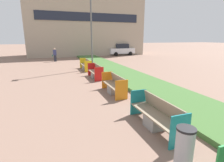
# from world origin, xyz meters

# --- Properties ---
(planter_grass_strip) EXTENTS (2.80, 120.00, 0.18)m
(planter_grass_strip) POSITION_xyz_m (3.20, 12.00, 0.09)
(planter_grass_strip) COLOR #426B33
(planter_grass_strip) RESTS_ON ground
(building_backdrop) EXTENTS (18.00, 6.27, 10.44)m
(building_backdrop) POSITION_xyz_m (4.00, 32.46, 5.22)
(building_backdrop) COLOR tan
(building_backdrop) RESTS_ON ground
(bench_teal_frame) EXTENTS (0.65, 2.30, 0.94)m
(bench_teal_frame) POSITION_xyz_m (0.94, 7.22, 0.37)
(bench_teal_frame) COLOR gray
(bench_teal_frame) RESTS_ON ground
(bench_orange_frame) EXTENTS (0.65, 2.16, 0.94)m
(bench_orange_frame) POSITION_xyz_m (0.94, 11.02, 0.37)
(bench_orange_frame) COLOR gray
(bench_orange_frame) RESTS_ON ground
(bench_red_frame) EXTENTS (0.65, 2.10, 0.94)m
(bench_red_frame) POSITION_xyz_m (0.94, 14.80, 0.37)
(bench_red_frame) COLOR gray
(bench_red_frame) RESTS_ON ground
(bench_yellow_frame) EXTENTS (0.65, 2.30, 0.94)m
(bench_yellow_frame) POSITION_xyz_m (0.94, 18.27, 0.37)
(bench_yellow_frame) COLOR gray
(bench_yellow_frame) RESTS_ON ground
(litter_bin) EXTENTS (0.40, 0.40, 1.00)m
(litter_bin) POSITION_xyz_m (0.46, 5.44, 0.50)
(litter_bin) COLOR #9EA0A5
(litter_bin) RESTS_ON ground
(street_lamp_post) EXTENTS (0.24, 0.44, 7.16)m
(street_lamp_post) POSITION_xyz_m (1.55, 18.38, 3.96)
(street_lamp_post) COLOR #56595B
(street_lamp_post) RESTS_ON ground
(pedestrian_walking) EXTENTS (0.53, 0.24, 1.60)m
(pedestrian_walking) POSITION_xyz_m (-1.44, 25.13, 0.81)
(pedestrian_walking) COLOR #232633
(pedestrian_walking) RESTS_ON ground
(parked_car_distant) EXTENTS (4.22, 2.00, 1.86)m
(parked_car_distant) POSITION_xyz_m (9.10, 29.65, 0.91)
(parked_car_distant) COLOR silver
(parked_car_distant) RESTS_ON ground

